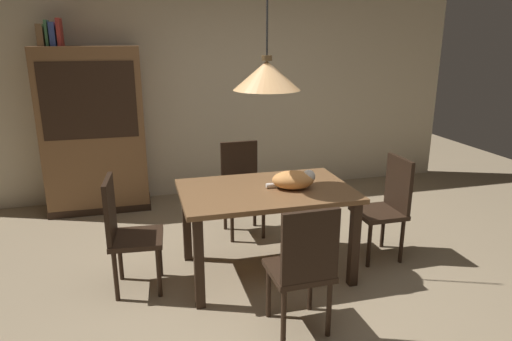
% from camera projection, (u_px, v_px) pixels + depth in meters
% --- Properties ---
extents(ground, '(10.00, 10.00, 0.00)m').
position_uv_depth(ground, '(273.00, 296.00, 3.53)').
color(ground, '#998466').
extents(back_wall, '(6.40, 0.10, 2.90)m').
position_uv_depth(back_wall, '(212.00, 78.00, 5.57)').
color(back_wall, beige).
rests_on(back_wall, ground).
extents(dining_table, '(1.40, 0.90, 0.75)m').
position_uv_depth(dining_table, '(266.00, 200.00, 3.72)').
color(dining_table, brown).
rests_on(dining_table, ground).
extents(chair_far_back, '(0.41, 0.41, 0.93)m').
position_uv_depth(chair_far_back, '(242.00, 184.00, 4.58)').
color(chair_far_back, black).
rests_on(chair_far_back, ground).
extents(chair_left_side, '(0.43, 0.43, 0.93)m').
position_uv_depth(chair_left_side, '(126.00, 230.00, 3.49)').
color(chair_left_side, black).
rests_on(chair_left_side, ground).
extents(chair_right_side, '(0.40, 0.40, 0.93)m').
position_uv_depth(chair_right_side, '(387.00, 203.00, 4.04)').
color(chair_right_side, black).
rests_on(chair_right_side, ground).
extents(chair_near_front, '(0.41, 0.41, 0.93)m').
position_uv_depth(chair_near_front, '(303.00, 265.00, 2.95)').
color(chair_near_front, black).
rests_on(chair_near_front, ground).
extents(cat_sleeping, '(0.40, 0.29, 0.16)m').
position_uv_depth(cat_sleeping, '(294.00, 180.00, 3.67)').
color(cat_sleeping, '#E59951').
rests_on(cat_sleeping, dining_table).
extents(pendant_lamp, '(0.52, 0.52, 1.30)m').
position_uv_depth(pendant_lamp, '(267.00, 75.00, 3.44)').
color(pendant_lamp, '#E0A86B').
extents(hutch_bookcase, '(1.12, 0.45, 1.85)m').
position_uv_depth(hutch_bookcase, '(94.00, 134.00, 5.08)').
color(hutch_bookcase, brown).
rests_on(hutch_bookcase, ground).
extents(book_brown_thick, '(0.06, 0.24, 0.22)m').
position_uv_depth(book_brown_thick, '(41.00, 35.00, 4.67)').
color(book_brown_thick, brown).
rests_on(book_brown_thick, hutch_bookcase).
extents(book_green_slim, '(0.03, 0.20, 0.26)m').
position_uv_depth(book_green_slim, '(47.00, 33.00, 4.68)').
color(book_green_slim, '#427A4C').
rests_on(book_green_slim, hutch_bookcase).
extents(book_blue_wide, '(0.06, 0.24, 0.24)m').
position_uv_depth(book_blue_wide, '(54.00, 34.00, 4.70)').
color(book_blue_wide, '#384C93').
rests_on(book_blue_wide, hutch_bookcase).
extents(book_red_tall, '(0.04, 0.22, 0.28)m').
position_uv_depth(book_red_tall, '(60.00, 32.00, 4.71)').
color(book_red_tall, '#B73833').
rests_on(book_red_tall, hutch_bookcase).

